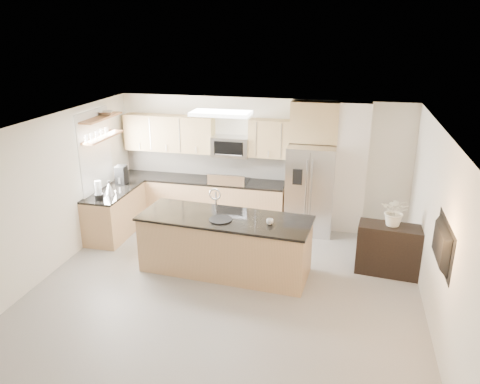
% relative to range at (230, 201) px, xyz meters
% --- Properties ---
extents(floor, '(6.50, 6.50, 0.00)m').
position_rel_range_xyz_m(floor, '(0.60, -2.92, -0.47)').
color(floor, gray).
rests_on(floor, ground).
extents(ceiling, '(6.00, 6.50, 0.02)m').
position_rel_range_xyz_m(ceiling, '(0.60, -2.92, 2.13)').
color(ceiling, white).
rests_on(ceiling, wall_back).
extents(wall_back, '(6.00, 0.02, 2.60)m').
position_rel_range_xyz_m(wall_back, '(0.60, 0.33, 0.83)').
color(wall_back, white).
rests_on(wall_back, floor).
extents(wall_front, '(6.00, 0.02, 2.60)m').
position_rel_range_xyz_m(wall_front, '(0.60, -6.17, 0.83)').
color(wall_front, white).
rests_on(wall_front, floor).
extents(wall_left, '(0.02, 6.50, 2.60)m').
position_rel_range_xyz_m(wall_left, '(-2.40, -2.92, 0.83)').
color(wall_left, white).
rests_on(wall_left, floor).
extents(wall_right, '(0.02, 6.50, 2.60)m').
position_rel_range_xyz_m(wall_right, '(3.60, -2.92, 0.83)').
color(wall_right, white).
rests_on(wall_right, floor).
extents(back_counter, '(3.55, 0.66, 1.44)m').
position_rel_range_xyz_m(back_counter, '(-0.63, 0.01, -0.00)').
color(back_counter, tan).
rests_on(back_counter, floor).
extents(left_counter, '(0.66, 1.50, 0.92)m').
position_rel_range_xyz_m(left_counter, '(-2.07, -1.07, -0.01)').
color(left_counter, tan).
rests_on(left_counter, floor).
extents(range, '(0.76, 0.64, 1.14)m').
position_rel_range_xyz_m(range, '(0.00, 0.00, 0.00)').
color(range, black).
rests_on(range, floor).
extents(upper_cabinets, '(3.50, 0.33, 0.75)m').
position_rel_range_xyz_m(upper_cabinets, '(-0.70, 0.16, 1.35)').
color(upper_cabinets, tan).
rests_on(upper_cabinets, wall_back).
extents(microwave, '(0.76, 0.40, 0.40)m').
position_rel_range_xyz_m(microwave, '(0.00, 0.12, 1.16)').
color(microwave, silver).
rests_on(microwave, upper_cabinets).
extents(refrigerator, '(0.92, 0.78, 1.78)m').
position_rel_range_xyz_m(refrigerator, '(1.66, -0.05, 0.42)').
color(refrigerator, silver).
rests_on(refrigerator, floor).
extents(partition_column, '(0.60, 0.30, 2.60)m').
position_rel_range_xyz_m(partition_column, '(2.42, 0.18, 0.83)').
color(partition_column, white).
rests_on(partition_column, floor).
extents(window, '(0.04, 1.15, 1.65)m').
position_rel_range_xyz_m(window, '(-2.38, -1.07, 1.18)').
color(window, white).
rests_on(window, wall_left).
extents(shelf_lower, '(0.30, 1.20, 0.04)m').
position_rel_range_xyz_m(shelf_lower, '(-2.25, -0.97, 1.48)').
color(shelf_lower, brown).
rests_on(shelf_lower, wall_left).
extents(shelf_upper, '(0.30, 1.20, 0.04)m').
position_rel_range_xyz_m(shelf_upper, '(-2.25, -0.97, 1.85)').
color(shelf_upper, brown).
rests_on(shelf_upper, wall_left).
extents(ceiling_fixture, '(1.00, 0.50, 0.06)m').
position_rel_range_xyz_m(ceiling_fixture, '(0.20, -1.32, 2.09)').
color(ceiling_fixture, white).
rests_on(ceiling_fixture, ceiling).
extents(island, '(2.91, 1.23, 1.41)m').
position_rel_range_xyz_m(island, '(0.44, -2.03, 0.02)').
color(island, tan).
rests_on(island, floor).
extents(credenza, '(1.11, 0.56, 0.86)m').
position_rel_range_xyz_m(credenza, '(3.14, -1.49, -0.04)').
color(credenza, black).
rests_on(credenza, floor).
extents(cup, '(0.15, 0.15, 0.09)m').
position_rel_range_xyz_m(cup, '(1.21, -2.15, 0.55)').
color(cup, white).
rests_on(cup, island).
extents(platter, '(0.49, 0.49, 0.02)m').
position_rel_range_xyz_m(platter, '(0.41, -2.17, 0.52)').
color(platter, black).
rests_on(platter, island).
extents(blender, '(0.16, 0.16, 0.36)m').
position_rel_range_xyz_m(blender, '(-2.07, -1.60, 0.61)').
color(blender, black).
rests_on(blender, left_counter).
extents(kettle, '(0.21, 0.21, 0.27)m').
position_rel_range_xyz_m(kettle, '(-2.02, -1.29, 0.57)').
color(kettle, silver).
rests_on(kettle, left_counter).
extents(coffee_maker, '(0.22, 0.26, 0.37)m').
position_rel_range_xyz_m(coffee_maker, '(-2.09, -0.65, 0.62)').
color(coffee_maker, black).
rests_on(coffee_maker, left_counter).
extents(bowl, '(0.48, 0.48, 0.09)m').
position_rel_range_xyz_m(bowl, '(-2.25, -0.76, 1.91)').
color(bowl, silver).
rests_on(bowl, shelf_upper).
extents(flower_vase, '(0.77, 0.70, 0.75)m').
position_rel_range_xyz_m(flower_vase, '(3.15, -1.45, 0.76)').
color(flower_vase, white).
rests_on(flower_vase, credenza).
extents(television, '(0.14, 1.08, 0.62)m').
position_rel_range_xyz_m(television, '(3.51, -3.12, 0.88)').
color(television, black).
rests_on(television, wall_right).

